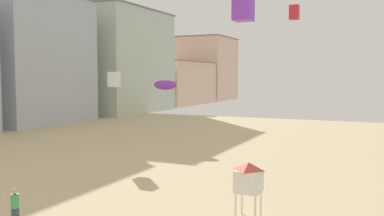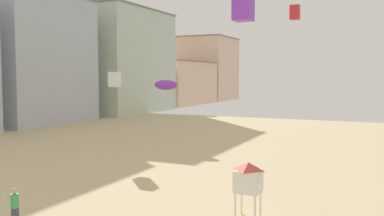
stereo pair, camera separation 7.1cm
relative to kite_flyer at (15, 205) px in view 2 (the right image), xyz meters
name	(u,v)px [view 2 (the right image)]	position (x,y,z in m)	size (l,w,h in m)	color
boardwalk_hotel_mid	(29,59)	(-30.58, 31.00, 7.83)	(11.76, 15.71, 17.49)	#ADB7C1
boardwalk_hotel_far	(115,61)	(-30.58, 51.35, 8.18)	(14.63, 20.03, 18.18)	#B7C6B2
boardwalk_hotel_distant	(173,83)	(-30.58, 74.19, 4.00)	(13.40, 21.64, 9.84)	beige
boardwalk_hotel_furthest	(207,69)	(-30.58, 94.32, 7.53)	(13.12, 16.28, 16.89)	beige
kite_flyer	(15,205)	(0.00, 0.00, 0.00)	(0.34, 0.34, 1.64)	#383D4C
lifeguard_stand	(248,178)	(8.71, 5.12, 0.92)	(1.10, 1.10, 2.55)	white
kite_purple_parafoil	(166,85)	(-6.24, 25.20, 4.60)	(2.61, 0.72, 1.01)	purple
kite_white_box	(115,79)	(-7.15, 17.58, 5.20)	(0.81, 0.81, 1.28)	white
kite_purple_box_2	(243,6)	(7.25, 8.68, 9.12)	(0.97, 0.97, 1.52)	purple
kite_red_box	(295,12)	(5.69, 29.97, 11.77)	(0.90, 0.90, 1.41)	red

